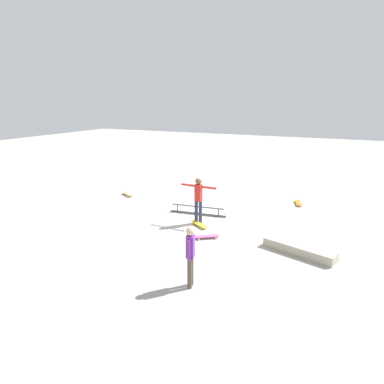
% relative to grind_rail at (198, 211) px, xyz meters
% --- Properties ---
extents(ground_plane, '(60.00, 60.00, 0.00)m').
position_rel_grind_rail_xyz_m(ground_plane, '(-0.42, -0.00, -0.14)').
color(ground_plane, '#ADA89E').
extents(grind_rail, '(2.23, 0.50, 0.32)m').
position_rel_grind_rail_xyz_m(grind_rail, '(0.00, 0.00, 0.00)').
color(grind_rail, black).
rests_on(grind_rail, ground_plane).
extents(skate_ledge, '(2.10, 1.09, 0.26)m').
position_rel_grind_rail_xyz_m(skate_ledge, '(-4.02, 1.86, -0.01)').
color(skate_ledge, '#B2A893').
rests_on(skate_ledge, ground_plane).
extents(skater_main, '(1.33, 0.23, 1.65)m').
position_rel_grind_rail_xyz_m(skater_main, '(-0.43, 0.89, 0.82)').
color(skater_main, '#2D3351').
rests_on(skater_main, ground_plane).
extents(skateboard_main, '(0.79, 0.59, 0.09)m').
position_rel_grind_rail_xyz_m(skateboard_main, '(-0.58, 1.14, -0.06)').
color(skateboard_main, yellow).
rests_on(skateboard_main, ground_plane).
extents(bystander_purple_shirt, '(0.21, 0.34, 1.48)m').
position_rel_grind_rail_xyz_m(bystander_purple_shirt, '(-1.99, 4.76, 0.70)').
color(bystander_purple_shirt, brown).
rests_on(bystander_purple_shirt, ground_plane).
extents(loose_skateboard_orange, '(0.41, 0.82, 0.09)m').
position_rel_grind_rail_xyz_m(loose_skateboard_orange, '(-3.29, -2.94, -0.06)').
color(loose_skateboard_orange, orange).
rests_on(loose_skateboard_orange, ground_plane).
extents(loose_skateboard_pink, '(0.77, 0.62, 0.09)m').
position_rel_grind_rail_xyz_m(loose_skateboard_pink, '(-1.23, 2.01, -0.06)').
color(loose_skateboard_pink, '#E05993').
rests_on(loose_skateboard_pink, ground_plane).
extents(loose_skateboard_natural, '(0.80, 0.56, 0.09)m').
position_rel_grind_rail_xyz_m(loose_skateboard_natural, '(3.98, -0.96, -0.06)').
color(loose_skateboard_natural, tan).
rests_on(loose_skateboard_natural, ground_plane).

